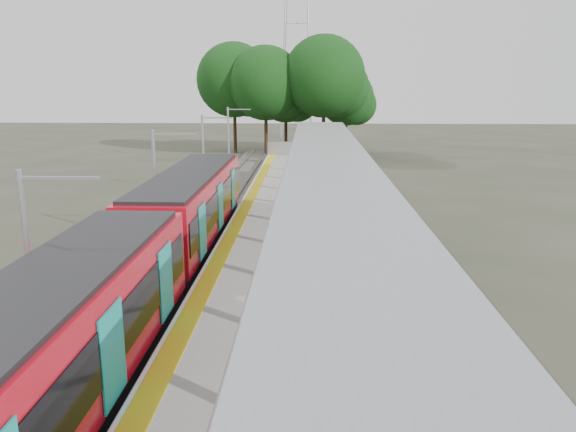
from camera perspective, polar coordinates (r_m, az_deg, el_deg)
The scene contains 12 objects.
trackbed at distance 27.84m, azimuth -8.90°, elevation -2.07°, with size 3.00×70.00×0.24m, color #59544C.
platform at distance 27.25m, azimuth 0.40°, elevation -1.42°, with size 6.00×50.00×1.00m, color gray.
tactile_strip at distance 27.31m, azimuth -4.95°, elevation -0.33°, with size 0.60×50.00×0.02m, color gold.
end_fence at distance 51.62m, azimuth 1.26°, elevation 6.87°, with size 6.00×0.10×1.20m, color #9EA0A5.
train at distance 18.88m, azimuth -14.28°, elevation -3.71°, with size 2.74×27.60×3.62m.
canopy at distance 22.76m, azimuth 4.18°, elevation 5.10°, with size 3.27×38.00×3.66m.
tree_cluster at distance 59.77m, azimuth -0.25°, elevation 13.30°, with size 18.85×12.89×12.17m.
catenary_masts at distance 26.67m, azimuth -13.15°, elevation 3.21°, with size 2.08×48.16×5.40m.
bench_mid at distance 30.02m, azimuth 4.93°, elevation 2.04°, with size 1.10×1.67×1.10m.
bench_far at distance 38.09m, azimuth 4.88°, elevation 4.37°, with size 0.77×1.50×0.98m.
info_pillar_far at distance 27.54m, azimuth 3.31°, elevation 1.29°, with size 0.37×0.37×1.62m.
litter_bin at distance 23.08m, azimuth 4.32°, elevation -1.85°, with size 0.41×0.41×0.83m, color #9EA0A5.
Camera 1 is at (0.80, -6.32, 7.48)m, focal length 35.00 mm.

